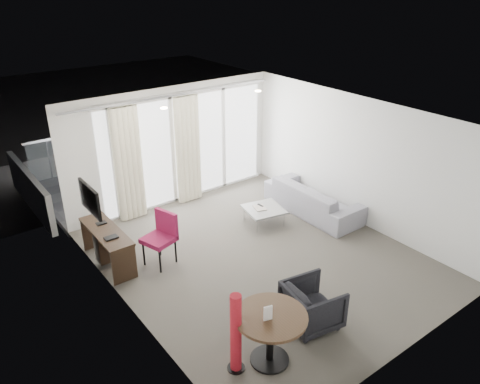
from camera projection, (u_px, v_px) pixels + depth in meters
floor at (260, 257)px, 8.55m from camera, size 5.00×6.00×0.00m
ceiling at (263, 120)px, 7.43m from camera, size 5.00×6.00×0.00m
wall_left at (125, 239)px, 6.63m from camera, size 0.00×6.00×2.60m
wall_right at (358, 161)px, 9.35m from camera, size 0.00×6.00×2.60m
wall_front at (414, 277)px, 5.82m from camera, size 5.00×0.00×2.60m
window_panel at (186, 148)px, 10.35m from camera, size 4.00×0.02×2.38m
window_frame at (186, 148)px, 10.33m from camera, size 4.10×0.06×2.44m
curtain_left at (129, 165)px, 9.44m from camera, size 0.60×0.20×2.38m
curtain_right at (188, 150)px, 10.20m from camera, size 0.60×0.20×2.38m
curtain_track at (175, 95)px, 9.53m from camera, size 4.80×0.04×0.04m
downlight_a at (164, 108)px, 8.10m from camera, size 0.12×0.12×0.02m
downlight_b at (258, 91)px, 9.24m from camera, size 0.12×0.12×0.02m
desk at (108, 247)px, 8.24m from camera, size 0.45×1.44×0.67m
tv at (90, 199)px, 7.68m from camera, size 0.05×0.80×0.50m
desk_chair at (159, 240)px, 8.17m from camera, size 0.65×0.63×0.97m
round_table at (270, 338)px, 6.14m from camera, size 0.97×0.97×0.76m
menu_card at (268, 322)px, 5.92m from camera, size 0.12×0.05×0.21m
red_lamp at (236, 334)px, 5.91m from camera, size 0.29×0.29×1.19m
tub_armchair at (312, 305)px, 6.80m from camera, size 0.87×0.85×0.69m
coffee_table at (264, 216)px, 9.65m from camera, size 0.88×0.88×0.33m
remote at (260, 205)px, 9.67m from camera, size 0.06×0.16×0.02m
magazine at (260, 207)px, 9.58m from camera, size 0.29×0.33×0.02m
sofa at (313, 198)px, 10.02m from camera, size 0.88×2.24×0.65m
terrace_slab at (158, 178)px, 11.98m from camera, size 5.60×3.00×0.12m
rattan_chair_a at (169, 157)px, 11.95m from camera, size 0.64×0.64×0.86m
rattan_chair_b at (224, 144)px, 12.91m from camera, size 0.68×0.68×0.82m
rattan_table at (215, 159)px, 12.29m from camera, size 0.57×0.57×0.52m
balustrade at (131, 142)px, 12.78m from camera, size 5.50×0.06×1.05m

